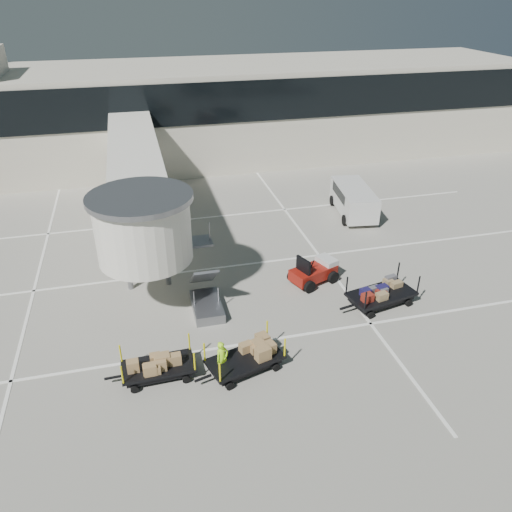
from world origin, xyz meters
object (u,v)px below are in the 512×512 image
object	(u,v)px
minivan	(353,198)
ground_worker	(222,358)
box_cart_far	(156,367)
suitcase_cart	(380,295)
box_cart_near	(241,360)
baggage_tug	(314,272)

from	to	relation	value
minivan	ground_worker	bearing A→B (deg)	-122.74
box_cart_far	ground_worker	bearing A→B (deg)	-10.86
suitcase_cart	ground_worker	size ratio (longest dim) A/B	2.65
suitcase_cart	minivan	size ratio (longest dim) A/B	0.79
box_cart_near	ground_worker	xyz separation A→B (m)	(-0.79, 0.05, 0.22)
suitcase_cart	box_cart_far	size ratio (longest dim) A/B	1.16
box_cart_near	minivan	world-z (taller)	minivan
box_cart_far	minivan	distance (m)	19.84
suitcase_cart	box_cart_far	bearing A→B (deg)	-178.85
baggage_tug	minivan	size ratio (longest dim) A/B	0.52
baggage_tug	minivan	xyz separation A→B (m)	(5.72, 7.95, 0.56)
ground_worker	minivan	size ratio (longest dim) A/B	0.30
suitcase_cart	box_cart_far	distance (m)	11.58
suitcase_cart	box_cart_near	size ratio (longest dim) A/B	1.08
suitcase_cart	minivan	distance (m)	11.34
ground_worker	minivan	xyz separation A→B (m)	(11.89, 13.89, 0.37)
baggage_tug	suitcase_cart	size ratio (longest dim) A/B	0.66
box_cart_near	box_cart_far	distance (m)	3.51
box_cart_far	ground_worker	world-z (taller)	ground_worker
suitcase_cart	box_cart_near	bearing A→B (deg)	-170.27
box_cart_far	suitcase_cart	bearing A→B (deg)	11.37
ground_worker	minivan	distance (m)	18.28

